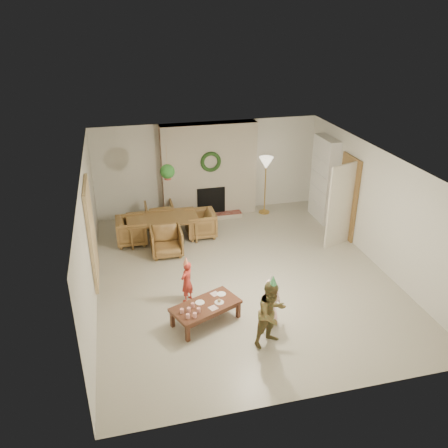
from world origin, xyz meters
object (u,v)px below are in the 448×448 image
object	(u,v)px
child_plaid	(272,314)
child_red	(187,282)
dining_chair_near	(166,241)
dining_chair_far	(160,215)
dining_chair_right	(200,224)
dining_chair_left	(132,231)
child_pink	(271,302)
dining_table	(163,229)
coffee_table_top	(206,306)

from	to	relation	value
child_plaid	child_red	bearing A→B (deg)	104.06
dining_chair_near	dining_chair_far	world-z (taller)	same
dining_chair_near	dining_chair_right	world-z (taller)	same
dining_chair_left	child_plaid	xyz separation A→B (m)	(2.05, -4.23, 0.27)
child_pink	child_plaid	bearing A→B (deg)	-125.62
dining_chair_near	dining_chair_left	bearing A→B (deg)	135.00
dining_chair_left	child_pink	world-z (taller)	child_pink
child_red	child_pink	bearing A→B (deg)	97.32
dining_table	child_pink	world-z (taller)	child_pink
dining_chair_left	dining_chair_right	xyz separation A→B (m)	(1.67, -0.01, 0.00)
dining_chair_near	dining_chair_left	world-z (taller)	same
dining_chair_far	child_red	bearing A→B (deg)	92.77
dining_chair_near	child_plaid	size ratio (longest dim) A/B	0.60
dining_table	child_red	size ratio (longest dim) A/B	1.99
child_pink	child_red	bearing A→B (deg)	123.87
dining_chair_near	child_plaid	world-z (taller)	child_plaid
child_pink	coffee_table_top	bearing A→B (deg)	146.78
dining_chair_left	dining_chair_near	bearing A→B (deg)	-135.00
coffee_table_top	child_pink	world-z (taller)	child_pink
dining_chair_left	child_pink	distance (m)	4.33
coffee_table_top	dining_table	bearing A→B (deg)	72.56
dining_chair_near	child_plaid	distance (m)	3.73
coffee_table_top	child_red	distance (m)	0.78
dining_table	child_plaid	xyz separation A→B (m)	(1.30, -4.22, 0.30)
dining_table	dining_chair_left	size ratio (longest dim) A/B	2.34
dining_table	dining_chair_near	xyz separation A→B (m)	(-0.01, -0.74, 0.03)
child_plaid	dining_chair_left	bearing A→B (deg)	93.28
dining_chair_right	dining_chair_far	bearing A→B (deg)	-128.66
dining_table	dining_chair_left	xyz separation A→B (m)	(-0.74, 0.01, 0.03)
dining_chair_near	child_plaid	xyz separation A→B (m)	(1.31, -3.48, 0.27)
dining_chair_right	child_pink	xyz separation A→B (m)	(0.54, -3.71, 0.12)
dining_chair_far	dining_chair_left	xyz separation A→B (m)	(-0.75, -0.74, 0.00)
dining_chair_near	child_red	size ratio (longest dim) A/B	0.85
coffee_table_top	dining_chair_left	bearing A→B (deg)	84.41
dining_chair_far	child_pink	distance (m)	4.70
dining_chair_left	child_red	bearing A→B (deg)	-161.22
dining_chair_left	coffee_table_top	bearing A→B (deg)	-161.75
coffee_table_top	dining_chair_right	bearing A→B (deg)	57.09
coffee_table_top	child_pink	distance (m)	1.16
dining_chair_near	coffee_table_top	size ratio (longest dim) A/B	0.59
dining_table	dining_chair_far	distance (m)	0.74
dining_chair_far	dining_chair_right	distance (m)	1.19
dining_chair_near	coffee_table_top	bearing A→B (deg)	-81.83
child_plaid	dining_table	bearing A→B (deg)	84.63
dining_chair_near	coffee_table_top	xyz separation A→B (m)	(0.36, -2.67, 0.02)
dining_chair_far	dining_chair_left	size ratio (longest dim) A/B	1.00
dining_chair_right	child_red	size ratio (longest dim) A/B	0.85
dining_table	child_plaid	size ratio (longest dim) A/B	1.41
child_red	dining_chair_left	bearing A→B (deg)	-115.72
dining_chair_left	child_red	size ratio (longest dim) A/B	0.85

